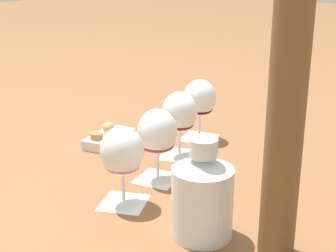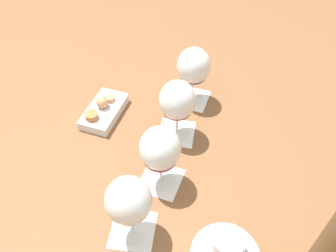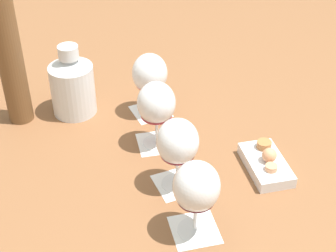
% 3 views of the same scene
% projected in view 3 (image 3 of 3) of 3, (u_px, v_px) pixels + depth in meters
% --- Properties ---
extents(ground_plane, '(8.00, 8.00, 0.00)m').
position_uv_depth(ground_plane, '(167.00, 162.00, 1.19)').
color(ground_plane, brown).
extents(tasting_card_0, '(0.13, 0.13, 0.00)m').
position_uv_depth(tasting_card_0, '(151.00, 111.00, 1.36)').
color(tasting_card_0, white).
rests_on(tasting_card_0, ground_plane).
extents(tasting_card_1, '(0.12, 0.11, 0.00)m').
position_uv_depth(tasting_card_1, '(157.00, 143.00, 1.25)').
color(tasting_card_1, white).
rests_on(tasting_card_1, ground_plane).
extents(tasting_card_2, '(0.13, 0.12, 0.00)m').
position_uv_depth(tasting_card_2, '(177.00, 183.00, 1.13)').
color(tasting_card_2, white).
rests_on(tasting_card_2, ground_plane).
extents(tasting_card_3, '(0.12, 0.12, 0.00)m').
position_uv_depth(tasting_card_3, '(195.00, 230.00, 1.02)').
color(tasting_card_3, white).
rests_on(tasting_card_3, ground_plane).
extents(wine_glass_0, '(0.09, 0.09, 0.17)m').
position_uv_depth(wine_glass_0, '(150.00, 76.00, 1.29)').
color(wine_glass_0, white).
rests_on(wine_glass_0, tasting_card_0).
extents(wine_glass_1, '(0.09, 0.09, 0.17)m').
position_uv_depth(wine_glass_1, '(156.00, 105.00, 1.18)').
color(wine_glass_1, white).
rests_on(wine_glass_1, tasting_card_1).
extents(wine_glass_2, '(0.09, 0.09, 0.17)m').
position_uv_depth(wine_glass_2, '(178.00, 145.00, 1.06)').
color(wine_glass_2, white).
rests_on(wine_glass_2, tasting_card_2).
extents(wine_glass_3, '(0.09, 0.09, 0.17)m').
position_uv_depth(wine_glass_3, '(196.00, 189.00, 0.95)').
color(wine_glass_3, white).
rests_on(wine_glass_3, tasting_card_3).
extents(ceramic_vase, '(0.11, 0.11, 0.19)m').
position_uv_depth(ceramic_vase, '(72.00, 84.00, 1.31)').
color(ceramic_vase, silver).
rests_on(ceramic_vase, ground_plane).
extents(snack_dish, '(0.17, 0.12, 0.06)m').
position_uv_depth(snack_dish, '(266.00, 163.00, 1.16)').
color(snack_dish, silver).
rests_on(snack_dish, ground_plane).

